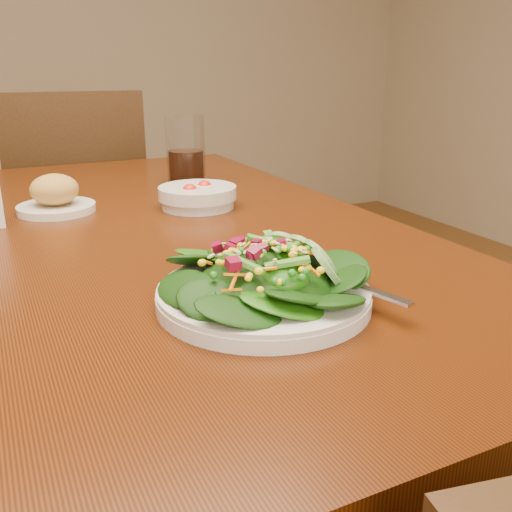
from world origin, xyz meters
The scene contains 6 objects.
dining_table centered at (0.00, 0.00, 0.65)m, with size 0.90×1.40×0.75m.
chair_far centered at (0.06, 0.95, 0.50)m, with size 0.47×0.47×0.94m.
salad_plate centered at (0.08, -0.39, 0.78)m, with size 0.26×0.25×0.07m.
bread_plate centered at (-0.09, 0.17, 0.78)m, with size 0.14×0.14×0.07m.
tomato_bowl centered at (0.16, 0.09, 0.77)m, with size 0.15×0.15×0.05m.
drinking_glass centered at (0.22, 0.31, 0.82)m, with size 0.09×0.09×0.15m.
Camera 1 is at (-0.21, -0.94, 1.02)m, focal length 40.00 mm.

